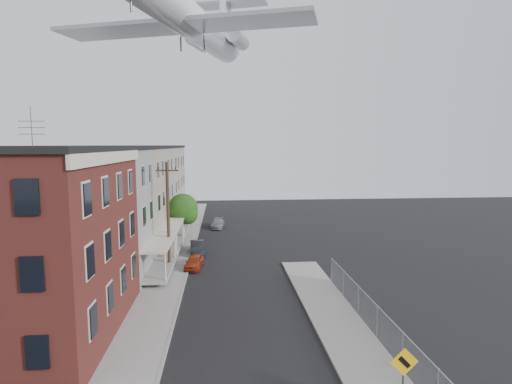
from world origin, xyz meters
TOP-DOWN VIEW (x-y plane):
  - sidewalk_left at (-5.50, 24.00)m, footprint 3.00×62.00m
  - sidewalk_right at (5.50, 6.00)m, footprint 3.00×26.00m
  - curb_left at (-4.05, 24.00)m, footprint 0.15×62.00m
  - curb_right at (4.05, 6.00)m, footprint 0.15×26.00m
  - corner_building at (-12.00, 7.00)m, footprint 10.31×12.30m
  - row_house_a at (-11.96, 16.50)m, footprint 11.98×7.00m
  - row_house_b at (-11.96, 23.50)m, footprint 11.98×7.00m
  - row_house_c at (-11.96, 30.50)m, footprint 11.98×7.00m
  - row_house_d at (-11.96, 37.50)m, footprint 11.98×7.00m
  - row_house_e at (-11.96, 44.50)m, footprint 11.98×7.00m
  - chainlink_fence at (7.00, 5.00)m, footprint 0.06×18.06m
  - warning_sign at (5.60, -1.03)m, footprint 1.10×0.11m
  - utility_pole at (-5.60, 18.00)m, footprint 1.80×0.26m
  - street_tree at (-5.27, 27.92)m, footprint 3.22×3.20m
  - car_near at (-3.60, 18.38)m, footprint 1.69×3.37m
  - car_mid at (-3.60, 22.88)m, footprint 1.63×3.79m
  - car_far at (-1.80, 34.81)m, footprint 1.89×3.80m
  - airplane at (-3.66, 20.28)m, footprint 21.21×24.28m

SIDE VIEW (x-z plane):
  - sidewalk_left at x=-5.50m, z-range 0.00..0.12m
  - sidewalk_right at x=5.50m, z-range 0.00..0.12m
  - curb_left at x=-4.05m, z-range 0.00..0.14m
  - curb_right at x=4.05m, z-range 0.00..0.14m
  - car_far at x=-1.80m, z-range 0.00..1.06m
  - car_near at x=-3.60m, z-range 0.00..1.10m
  - car_mid at x=-3.60m, z-range 0.00..1.21m
  - chainlink_fence at x=7.00m, z-range 0.05..1.95m
  - warning_sign at x=5.60m, z-range 0.48..3.28m
  - street_tree at x=-5.27m, z-range 0.85..6.05m
  - utility_pole at x=-5.60m, z-range 0.17..9.17m
  - row_house_a at x=-11.96m, z-range -0.02..10.28m
  - row_house_b at x=-11.96m, z-range -0.02..10.28m
  - row_house_c at x=-11.96m, z-range -0.02..10.28m
  - row_house_d at x=-11.96m, z-range -0.02..10.28m
  - row_house_e at x=-11.96m, z-range -0.02..10.28m
  - corner_building at x=-12.00m, z-range -0.91..11.24m
  - airplane at x=-3.66m, z-range 17.07..24.11m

